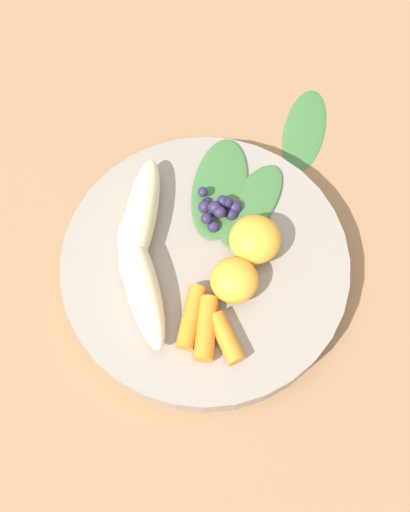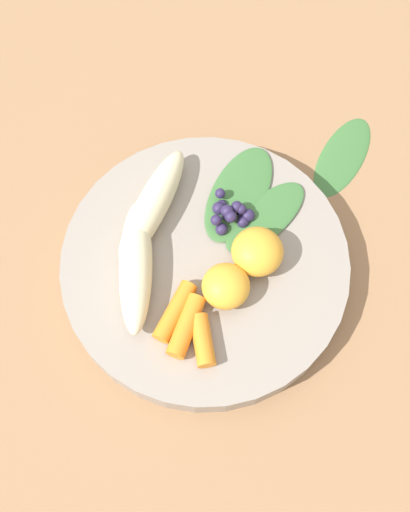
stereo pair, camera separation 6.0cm
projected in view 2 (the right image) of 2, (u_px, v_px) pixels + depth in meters
ground_plane at (205, 272)px, 0.64m from camera, size 2.40×2.40×0.00m
bowl at (205, 266)px, 0.62m from camera, size 0.29×0.29×0.03m
banana_peeled_left at (136, 266)px, 0.59m from camera, size 0.13×0.09×0.03m
banana_peeled_right at (152, 205)px, 0.61m from camera, size 0.11×0.13×0.03m
orange_segment_near at (257, 252)px, 0.59m from camera, size 0.05×0.05×0.04m
orange_segment_far at (230, 284)px, 0.58m from camera, size 0.05×0.05×0.03m
carrot_front at (175, 311)px, 0.58m from camera, size 0.05×0.06×0.02m
carrot_mid_left at (186, 326)px, 0.57m from camera, size 0.05×0.06×0.02m
carrot_mid_right at (203, 340)px, 0.57m from camera, size 0.05×0.03×0.02m
blueberry_pile at (231, 214)px, 0.62m from camera, size 0.05×0.05×0.02m
kale_leaf_left at (265, 217)px, 0.62m from camera, size 0.07×0.11×0.01m
kale_leaf_right at (239, 193)px, 0.64m from camera, size 0.11×0.13×0.01m
kale_leaf_stray at (343, 156)px, 0.69m from camera, size 0.10×0.12×0.01m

